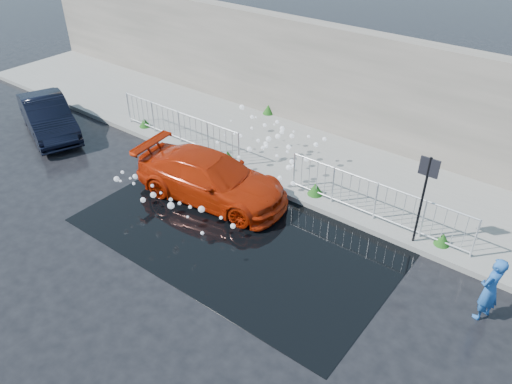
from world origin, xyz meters
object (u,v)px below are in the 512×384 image
at_px(red_car, 211,178).
at_px(person, 490,289).
at_px(sign_post, 425,187).
at_px(dark_car, 48,116).

xyz_separation_m(red_car, person, (7.38, 0.12, 0.13)).
distance_m(sign_post, person, 2.61).
bearing_deg(red_car, dark_car, 86.29).
bearing_deg(dark_car, red_car, -65.19).
relative_size(sign_post, dark_car, 0.65).
relative_size(red_car, dark_car, 1.14).
distance_m(sign_post, red_car, 5.61).
relative_size(red_car, person, 2.87).
height_order(red_car, person, person).
bearing_deg(sign_post, dark_car, -171.52).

